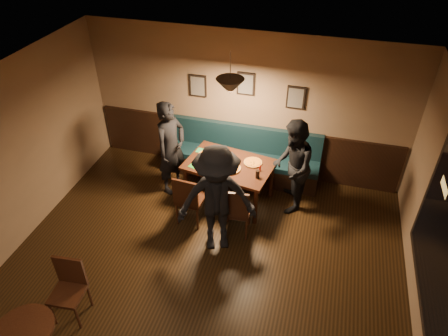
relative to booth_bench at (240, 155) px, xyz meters
The scene contains 26 objects.
floor 3.24m from the booth_bench, 90.00° to the right, with size 7.00×7.00×0.00m, color black.
ceiling 3.94m from the booth_bench, 90.00° to the right, with size 7.00×7.00×0.00m, color silver.
wall_back 0.95m from the booth_bench, 90.00° to the left, with size 6.00×6.00×0.00m, color #8C704F.
wainscot 0.27m from the booth_bench, 90.00° to the left, with size 5.88×0.06×1.00m, color black.
booth_bench is the anchor object (origin of this frame).
window_frame 4.13m from the booth_bench, 42.37° to the right, with size 0.06×2.56×1.86m, color black.
window_glass 4.11m from the booth_bench, 42.66° to the right, with size 2.40×2.40×0.00m, color black.
picture_left 1.52m from the booth_bench, 163.30° to the left, with size 0.32×0.04×0.42m, color black.
picture_center 1.38m from the booth_bench, 90.00° to the left, with size 0.32×0.04×0.42m, color black.
picture_right 1.52m from the booth_bench, 16.70° to the left, with size 0.32×0.04×0.42m, color black.
pendant_lamp 1.90m from the booth_bench, 92.15° to the right, with size 0.44×0.44×0.25m, color black.
dining_table 0.74m from the booth_bench, 92.15° to the right, with size 1.49×0.96×0.80m, color black.
chair_near_left 1.53m from the booth_bench, 109.36° to the right, with size 0.44×0.44×0.98m, color black, non-canonical shape.
chair_near_right 1.52m from the booth_bench, 78.46° to the right, with size 0.43×0.43×0.97m, color #311A0D, non-canonical shape.
diner_left 1.37m from the booth_bench, 148.18° to the right, with size 0.66×0.43×1.80m, color black.
diner_right 1.27m from the booth_bench, 31.31° to the right, with size 0.84×0.65×1.73m, color black.
diner_front 1.93m from the booth_bench, 87.55° to the right, with size 1.20×0.69×1.86m, color black.
pizza_a 0.83m from the booth_bench, 125.61° to the right, with size 0.37×0.37×0.04m, color gold.
pizza_b 0.94m from the booth_bench, 88.37° to the right, with size 0.37×0.37×0.04m, color orange.
pizza_c 0.78m from the booth_bench, 59.34° to the right, with size 0.32×0.32×0.04m, color orange.
soda_glass 1.18m from the booth_bench, 62.34° to the right, with size 0.07×0.07×0.14m, color black.
tabasco_bottle 1.03m from the booth_bench, 56.87° to the right, with size 0.03×0.03×0.13m, color #8A0B04.
napkin_a 0.85m from the booth_bench, 142.53° to the right, with size 0.15×0.15×0.01m, color #217C42.
napkin_b 1.18m from the booth_bench, 122.35° to the right, with size 0.13×0.13×0.01m, color #1D6F20.
cutlery_set 1.20m from the booth_bench, 94.08° to the right, with size 0.02×0.19×0.00m, color white.
cafe_chair_far 3.92m from the booth_bench, 111.62° to the right, with size 0.41×0.41×0.93m, color black, non-canonical shape.
Camera 1 is at (1.41, -3.10, 4.94)m, focal length 32.75 mm.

